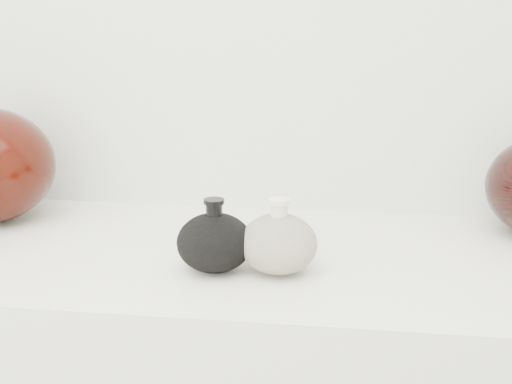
# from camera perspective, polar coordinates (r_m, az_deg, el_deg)

# --- Properties ---
(black_gourd_vase) EXTENTS (0.14, 0.14, 0.11)m
(black_gourd_vase) POSITION_cam_1_polar(r_m,az_deg,el_deg) (1.04, -3.33, -4.01)
(black_gourd_vase) COLOR black
(black_gourd_vase) RESTS_ON display_counter
(cream_gourd_vase) EXTENTS (0.12, 0.12, 0.11)m
(cream_gourd_vase) POSITION_cam_1_polar(r_m,az_deg,el_deg) (1.03, 1.82, -4.10)
(cream_gourd_vase) COLOR beige
(cream_gourd_vase) RESTS_ON display_counter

